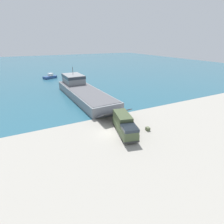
{
  "coord_description": "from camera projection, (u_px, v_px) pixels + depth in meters",
  "views": [
    {
      "loc": [
        -11.73,
        -24.42,
        15.19
      ],
      "look_at": [
        2.66,
        4.01,
        2.09
      ],
      "focal_mm": 28.0,
      "sensor_mm": 36.0,
      "label": 1
    }
  ],
  "objects": [
    {
      "name": "moored_boat_b",
      "position": [
        50.0,
        77.0,
        75.12
      ],
      "size": [
        6.02,
        4.71,
        2.14
      ],
      "rotation": [
        0.0,
        0.0,
        1.99
      ],
      "color": "navy",
      "rests_on": "ground_plane"
    },
    {
      "name": "cargo_crate",
      "position": [
        148.0,
        129.0,
        31.67
      ],
      "size": [
        0.68,
        0.79,
        0.62
      ],
      "primitive_type": "cube",
      "rotation": [
        0.0,
        0.0,
        -0.08
      ],
      "color": "#566042",
      "rests_on": "ground_plane"
    },
    {
      "name": "moored_boat_a",
      "position": [
        76.0,
        76.0,
        78.06
      ],
      "size": [
        6.38,
        4.31,
        1.33
      ],
      "rotation": [
        0.0,
        0.0,
        1.85
      ],
      "color": "navy",
      "rests_on": "ground_plane"
    },
    {
      "name": "landing_craft",
      "position": [
        82.0,
        90.0,
        50.68
      ],
      "size": [
        8.72,
        33.14,
        7.46
      ],
      "rotation": [
        0.0,
        0.0,
        0.04
      ],
      "color": "gray",
      "rests_on": "ground_plane"
    },
    {
      "name": "military_truck",
      "position": [
        125.0,
        125.0,
        30.28
      ],
      "size": [
        4.3,
        8.4,
        3.18
      ],
      "rotation": [
        0.0,
        0.0,
        -1.81
      ],
      "color": "#475638",
      "rests_on": "ground_plane"
    },
    {
      "name": "ground_plane",
      "position": [
        109.0,
        133.0,
        30.83
      ],
      "size": [
        240.0,
        240.0,
        0.0
      ],
      "primitive_type": "plane",
      "color": "#9E998E"
    },
    {
      "name": "soldier_on_ramp",
      "position": [
        132.0,
        122.0,
        32.51
      ],
      "size": [
        0.49,
        0.47,
        1.77
      ],
      "rotation": [
        0.0,
        0.0,
        5.41
      ],
      "color": "#4C4738",
      "rests_on": "ground_plane"
    },
    {
      "name": "water_surface",
      "position": [
        42.0,
        66.0,
        110.66
      ],
      "size": [
        240.0,
        180.0,
        0.01
      ],
      "primitive_type": "cube",
      "color": "#285B70",
      "rests_on": "ground_plane"
    }
  ]
}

